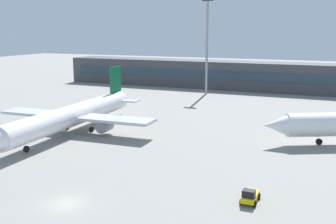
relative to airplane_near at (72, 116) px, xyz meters
The scene contains 5 objects.
ground_plane 22.99m from the airplane_near, 34.10° to the left, with size 400.00×400.00×0.00m, color gray.
terminal_building 74.70m from the airplane_near, 75.40° to the left, with size 132.15×12.13×9.00m.
airplane_near is the anchor object (origin of this frame).
baggage_tug_yellow 42.38m from the airplane_near, 26.15° to the right, with size 1.83×3.61×1.75m.
floodlight_tower_west 59.22m from the airplane_near, 82.21° to the left, with size 3.20×0.80×28.74m.
Camera 1 is at (28.37, -36.57, 19.55)m, focal length 44.93 mm.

